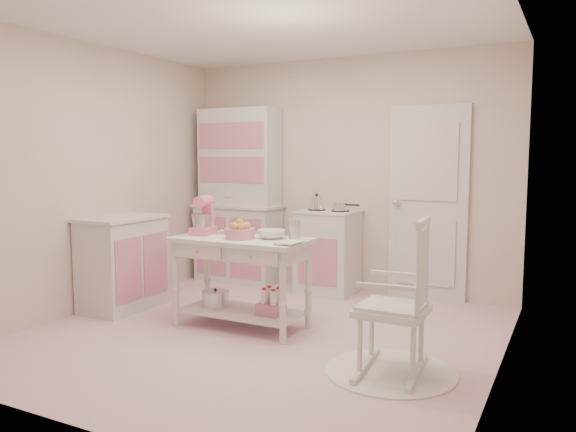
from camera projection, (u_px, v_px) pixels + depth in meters
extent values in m
plane|color=pink|center=(261.00, 334.00, 4.78)|extent=(3.80, 3.80, 0.00)
cube|color=white|center=(259.00, 20.00, 4.50)|extent=(3.80, 3.80, 0.04)
cube|color=beige|center=(345.00, 175.00, 6.32)|extent=(3.80, 0.04, 2.60)
cube|color=beige|center=(79.00, 196.00, 2.96)|extent=(3.80, 0.04, 2.60)
cube|color=beige|center=(93.00, 178.00, 5.51)|extent=(0.04, 3.80, 2.60)
cube|color=beige|center=(504.00, 188.00, 3.77)|extent=(0.04, 3.80, 2.60)
cube|color=silver|center=(428.00, 203.00, 5.89)|extent=(0.82, 0.05, 2.04)
cube|color=silver|center=(238.00, 196.00, 6.72)|extent=(1.06, 0.50, 2.08)
cube|color=silver|center=(328.00, 252.00, 6.19)|extent=(0.62, 0.57, 0.92)
cube|color=silver|center=(123.00, 263.00, 5.55)|extent=(0.54, 0.84, 0.92)
cylinder|color=white|center=(391.00, 372.00, 3.94)|extent=(0.92, 0.92, 0.01)
cube|color=silver|center=(392.00, 296.00, 3.88)|extent=(0.54, 0.76, 1.10)
cube|color=silver|center=(242.00, 283.00, 4.95)|extent=(1.20, 0.60, 0.80)
cube|color=pink|center=(203.00, 216.00, 5.09)|extent=(0.25, 0.32, 0.34)
cube|color=silver|center=(238.00, 233.00, 5.13)|extent=(0.34, 0.24, 0.02)
cylinder|color=#CB7492|center=(240.00, 234.00, 4.84)|extent=(0.25, 0.25, 0.09)
imported|color=silver|center=(272.00, 234.00, 4.85)|extent=(0.25, 0.25, 0.08)
cylinder|color=silver|center=(294.00, 229.00, 4.83)|extent=(0.10, 0.10, 0.17)
imported|color=silver|center=(280.00, 242.00, 4.59)|extent=(0.17, 0.23, 0.02)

